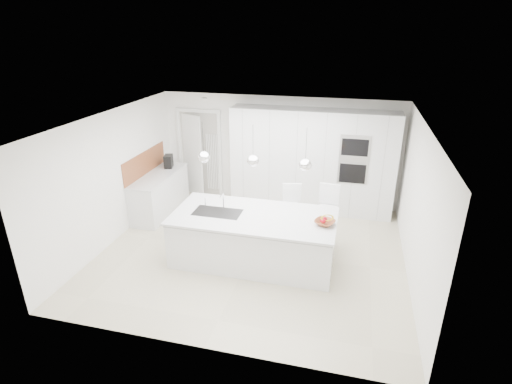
% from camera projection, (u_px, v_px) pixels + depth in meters
% --- Properties ---
extents(floor, '(5.50, 5.50, 0.00)m').
position_uv_depth(floor, '(252.00, 252.00, 7.50)').
color(floor, beige).
rests_on(floor, ground).
extents(wall_back, '(5.50, 0.00, 5.50)m').
position_uv_depth(wall_back, '(279.00, 151.00, 9.25)').
color(wall_back, white).
rests_on(wall_back, ground).
extents(wall_left, '(0.00, 5.00, 5.00)m').
position_uv_depth(wall_left, '(113.00, 177.00, 7.63)').
color(wall_left, white).
rests_on(wall_left, ground).
extents(ceiling, '(5.50, 5.50, 0.00)m').
position_uv_depth(ceiling, '(252.00, 120.00, 6.53)').
color(ceiling, white).
rests_on(ceiling, wall_back).
extents(tall_cabinets, '(3.60, 0.60, 2.30)m').
position_uv_depth(tall_cabinets, '(312.00, 161.00, 8.85)').
color(tall_cabinets, silver).
rests_on(tall_cabinets, floor).
extents(oven_stack, '(0.62, 0.04, 1.05)m').
position_uv_depth(oven_stack, '(354.00, 160.00, 8.29)').
color(oven_stack, '#A5A5A8').
rests_on(oven_stack, tall_cabinets).
extents(doorway_frame, '(1.11, 0.08, 2.13)m').
position_uv_depth(doorway_frame, '(200.00, 154.00, 9.75)').
color(doorway_frame, white).
rests_on(doorway_frame, floor).
extents(hallway_door, '(0.76, 0.38, 2.00)m').
position_uv_depth(hallway_door, '(190.00, 155.00, 9.77)').
color(hallway_door, white).
rests_on(hallway_door, floor).
extents(radiator, '(0.32, 0.04, 1.40)m').
position_uv_depth(radiator, '(213.00, 162.00, 9.74)').
color(radiator, white).
rests_on(radiator, floor).
extents(left_base_cabinets, '(0.60, 1.80, 0.86)m').
position_uv_depth(left_base_cabinets, '(160.00, 194.00, 8.95)').
color(left_base_cabinets, silver).
rests_on(left_base_cabinets, floor).
extents(left_worktop, '(0.62, 1.82, 0.04)m').
position_uv_depth(left_worktop, '(158.00, 176.00, 8.78)').
color(left_worktop, silver).
rests_on(left_worktop, left_base_cabinets).
extents(oak_backsplash, '(0.02, 1.80, 0.50)m').
position_uv_depth(oak_backsplash, '(145.00, 163.00, 8.74)').
color(oak_backsplash, '#98542F').
rests_on(oak_backsplash, wall_left).
extents(island_base, '(2.80, 1.20, 0.86)m').
position_uv_depth(island_base, '(253.00, 240.00, 7.04)').
color(island_base, silver).
rests_on(island_base, floor).
extents(island_worktop, '(2.84, 1.40, 0.04)m').
position_uv_depth(island_worktop, '(254.00, 216.00, 6.91)').
color(island_worktop, silver).
rests_on(island_worktop, island_base).
extents(island_sink, '(0.84, 0.44, 0.18)m').
position_uv_depth(island_sink, '(218.00, 216.00, 7.04)').
color(island_sink, '#3F3F42').
rests_on(island_sink, island_worktop).
extents(island_tap, '(0.02, 0.02, 0.30)m').
position_uv_depth(island_tap, '(223.00, 200.00, 7.12)').
color(island_tap, white).
rests_on(island_tap, island_worktop).
extents(pendant_left, '(0.20, 0.20, 0.20)m').
position_uv_depth(pendant_left, '(204.00, 157.00, 6.66)').
color(pendant_left, white).
rests_on(pendant_left, ceiling).
extents(pendant_mid, '(0.20, 0.20, 0.20)m').
position_uv_depth(pendant_mid, '(253.00, 161.00, 6.47)').
color(pendant_mid, white).
rests_on(pendant_mid, ceiling).
extents(pendant_right, '(0.20, 0.20, 0.20)m').
position_uv_depth(pendant_right, '(305.00, 165.00, 6.28)').
color(pendant_right, white).
rests_on(pendant_right, ceiling).
extents(fruit_bowl, '(0.41, 0.41, 0.08)m').
position_uv_depth(fruit_bowl, '(325.00, 223.00, 6.55)').
color(fruit_bowl, '#98542F').
rests_on(fruit_bowl, island_worktop).
extents(espresso_machine, '(0.24, 0.31, 0.29)m').
position_uv_depth(espresso_machine, '(168.00, 161.00, 9.17)').
color(espresso_machine, black).
rests_on(espresso_machine, left_worktop).
extents(bar_stool_left, '(0.50, 0.60, 1.14)m').
position_uv_depth(bar_stool_left, '(290.00, 214.00, 7.69)').
color(bar_stool_left, white).
rests_on(bar_stool_left, floor).
extents(bar_stool_right, '(0.45, 0.59, 1.22)m').
position_uv_depth(bar_stool_right, '(327.00, 217.00, 7.48)').
color(bar_stool_right, white).
rests_on(bar_stool_right, floor).
extents(apple_a, '(0.08, 0.08, 0.08)m').
position_uv_depth(apple_a, '(323.00, 221.00, 6.54)').
color(apple_a, '#B50819').
rests_on(apple_a, fruit_bowl).
extents(apple_b, '(0.09, 0.09, 0.09)m').
position_uv_depth(apple_b, '(325.00, 220.00, 6.58)').
color(apple_b, '#B50819').
rests_on(apple_b, fruit_bowl).
extents(apple_c, '(0.08, 0.08, 0.08)m').
position_uv_depth(apple_c, '(323.00, 221.00, 6.55)').
color(apple_c, '#B50819').
rests_on(apple_c, fruit_bowl).
extents(apple_extra_3, '(0.07, 0.07, 0.07)m').
position_uv_depth(apple_extra_3, '(323.00, 220.00, 6.57)').
color(apple_extra_3, '#B50819').
rests_on(apple_extra_3, fruit_bowl).
extents(banana_bunch, '(0.25, 0.18, 0.22)m').
position_uv_depth(banana_bunch, '(327.00, 218.00, 6.53)').
color(banana_bunch, gold).
rests_on(banana_bunch, fruit_bowl).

